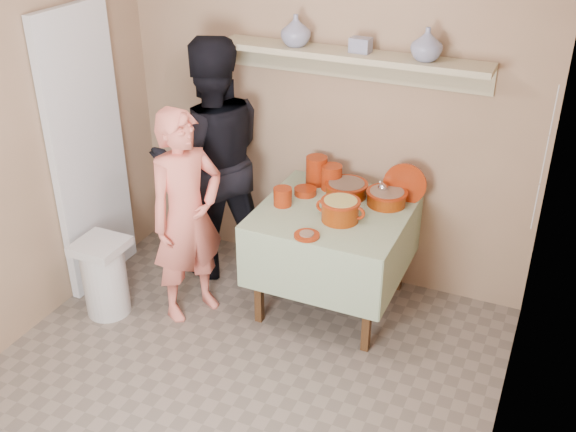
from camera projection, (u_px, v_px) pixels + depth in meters
The scene contains 22 objects.
ground at pixel (211, 413), 3.87m from camera, with size 3.50×3.50×0.00m, color #716459.
tile_panel at pixel (88, 153), 4.68m from camera, with size 0.06×0.70×2.00m, color silver.
plate_stack_a at pixel (317, 170), 4.75m from camera, with size 0.15×0.15×0.20m, color maroon.
plate_stack_b at pixel (332, 177), 4.68m from camera, with size 0.15×0.15×0.18m, color maroon.
bowl_stack at pixel (283, 197), 4.47m from camera, with size 0.12×0.12×0.12m, color maroon.
empty_bowl at pixel (305, 191), 4.63m from camera, with size 0.15×0.15×0.05m, color maroon.
propped_lid at pixel (405, 184), 4.50m from camera, with size 0.29×0.29×0.02m, color maroon.
vase_right at pixel (427, 44), 4.05m from camera, with size 0.19×0.19×0.20m, color navy.
vase_left at pixel (296, 30), 4.36m from camera, with size 0.20×0.20×0.20m, color navy.
ceramic_box at pixel (361, 45), 4.25m from camera, with size 0.13×0.09×0.09m, color navy.
person_cook at pixel (187, 217), 4.40m from camera, with size 0.54×0.35×1.48m, color #EA7465.
person_helper at pixel (212, 160), 4.83m from camera, with size 0.87×0.68×1.79m, color black.
room_shell at pixel (192, 154), 3.10m from camera, with size 3.04×3.54×2.62m.
serving_table at pixel (334, 225), 4.50m from camera, with size 0.97×0.97×0.76m.
cazuela_meat_a at pixel (346, 188), 4.59m from camera, with size 0.30×0.30×0.10m.
cazuela_meat_b at pixel (387, 196), 4.48m from camera, with size 0.28×0.28×0.10m.
ladle at pixel (383, 188), 4.48m from camera, with size 0.08×0.26×0.19m.
cazuela_rice at pixel (340, 208), 4.27m from camera, with size 0.33×0.25×0.14m.
front_plate at pixel (307, 235), 4.12m from camera, with size 0.16×0.16×0.03m.
wall_shelf at pixel (352, 58), 4.33m from camera, with size 1.80×0.25×0.21m.
trash_bin at pixel (105, 277), 4.60m from camera, with size 0.32×0.32×0.56m.
electrical_cord at pixel (544, 160), 3.94m from camera, with size 0.01×0.05×0.90m.
Camera 1 is at (1.57, -2.44, 2.83)m, focal length 42.00 mm.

